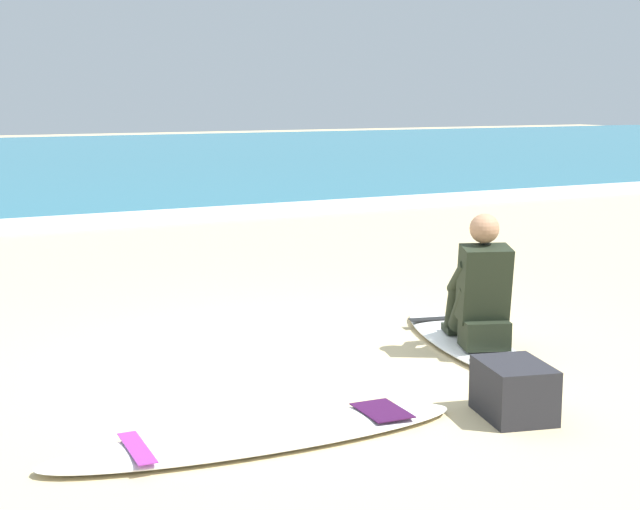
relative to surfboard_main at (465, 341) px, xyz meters
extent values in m
plane|color=#CCB584|center=(-1.17, 0.15, -0.04)|extent=(80.00, 80.00, 0.00)
cube|color=white|center=(-1.17, 7.88, 0.02)|extent=(80.00, 0.90, 0.11)
ellipsoid|color=white|center=(0.00, 0.00, 0.00)|extent=(1.01, 2.10, 0.07)
cube|color=black|center=(0.14, 0.55, 0.04)|extent=(0.49, 0.22, 0.01)
cube|color=black|center=(-0.16, -0.63, 0.04)|extent=(0.41, 0.32, 0.01)
cube|color=black|center=(-0.09, -0.33, 0.14)|extent=(0.39, 0.36, 0.20)
cylinder|color=black|center=(-0.11, -0.12, 0.29)|extent=(0.29, 0.43, 0.43)
cylinder|color=black|center=(-0.05, 0.07, 0.26)|extent=(0.21, 0.28, 0.42)
cube|color=black|center=(-0.03, 0.14, 0.07)|extent=(0.17, 0.24, 0.05)
cylinder|color=black|center=(0.07, -0.20, 0.29)|extent=(0.29, 0.43, 0.43)
cylinder|color=black|center=(0.16, -0.01, 0.26)|extent=(0.21, 0.28, 0.42)
cube|color=black|center=(0.19, 0.05, 0.07)|extent=(0.17, 0.24, 0.05)
cube|color=black|center=(-0.07, -0.29, 0.49)|extent=(0.42, 0.40, 0.57)
sphere|color=#A37556|center=(-0.06, -0.27, 0.88)|extent=(0.21, 0.21, 0.21)
cylinder|color=black|center=(-0.15, -0.10, 0.52)|extent=(0.23, 0.40, 0.31)
cylinder|color=black|center=(0.11, -0.21, 0.52)|extent=(0.23, 0.40, 0.31)
ellipsoid|color=white|center=(-2.18, -1.09, 0.00)|extent=(2.37, 0.68, 0.07)
cube|color=purple|center=(-2.84, -1.05, 0.04)|extent=(0.13, 0.48, 0.01)
cube|color=#351037|center=(-1.43, -1.14, 0.04)|extent=(0.26, 0.38, 0.01)
cube|color=#232328|center=(-0.71, -1.41, 0.12)|extent=(0.47, 0.56, 0.32)
camera|label=1|loc=(-4.17, -5.52, 1.80)|focal=53.21mm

